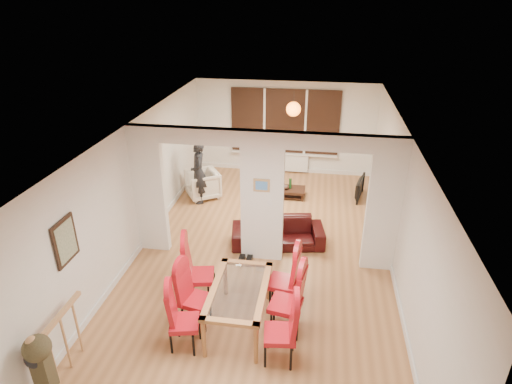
% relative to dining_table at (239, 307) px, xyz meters
% --- Properties ---
extents(floor, '(5.00, 9.00, 0.01)m').
position_rel_dining_table_xyz_m(floor, '(0.08, 1.95, -0.35)').
color(floor, '#A87144').
rests_on(floor, ground).
extents(room_walls, '(5.00, 9.00, 2.60)m').
position_rel_dining_table_xyz_m(room_walls, '(0.08, 1.95, 0.95)').
color(room_walls, silver).
rests_on(room_walls, floor).
extents(divider_wall, '(5.00, 0.18, 2.60)m').
position_rel_dining_table_xyz_m(divider_wall, '(0.08, 1.95, 0.95)').
color(divider_wall, white).
rests_on(divider_wall, floor).
extents(bay_window_blinds, '(3.00, 0.08, 1.80)m').
position_rel_dining_table_xyz_m(bay_window_blinds, '(0.08, 6.39, 1.15)').
color(bay_window_blinds, black).
rests_on(bay_window_blinds, room_walls).
extents(radiator, '(1.40, 0.08, 0.50)m').
position_rel_dining_table_xyz_m(radiator, '(0.08, 6.35, -0.05)').
color(radiator, white).
rests_on(radiator, floor).
extents(pendant_light, '(0.36, 0.36, 0.36)m').
position_rel_dining_table_xyz_m(pendant_light, '(0.38, 5.25, 1.80)').
color(pendant_light, orange).
rests_on(pendant_light, room_walls).
extents(stair_newel, '(0.40, 1.20, 1.10)m').
position_rel_dining_table_xyz_m(stair_newel, '(-2.17, -1.25, 0.20)').
color(stair_newel, tan).
rests_on(stair_newel, floor).
extents(wall_poster, '(0.04, 0.52, 0.67)m').
position_rel_dining_table_xyz_m(wall_poster, '(-2.39, -0.45, 1.25)').
color(wall_poster, gray).
rests_on(wall_poster, room_walls).
extents(pillar_photo, '(0.30, 0.03, 0.25)m').
position_rel_dining_table_xyz_m(pillar_photo, '(0.08, 1.85, 1.25)').
color(pillar_photo, '#4C8CD8').
rests_on(pillar_photo, divider_wall).
extents(dining_table, '(0.85, 1.51, 0.71)m').
position_rel_dining_table_xyz_m(dining_table, '(0.00, 0.00, 0.00)').
color(dining_table, '#A36B3C').
rests_on(dining_table, floor).
extents(dining_chair_la, '(0.50, 0.50, 1.04)m').
position_rel_dining_table_xyz_m(dining_chair_la, '(-0.70, -0.56, 0.16)').
color(dining_chair_la, '#AC111C').
rests_on(dining_chair_la, floor).
extents(dining_chair_lb, '(0.51, 0.51, 1.06)m').
position_rel_dining_table_xyz_m(dining_chair_lb, '(-0.67, -0.06, 0.18)').
color(dining_chair_lb, '#AC111C').
rests_on(dining_chair_lb, floor).
extents(dining_chair_lc, '(0.55, 0.55, 1.16)m').
position_rel_dining_table_xyz_m(dining_chair_lc, '(-0.76, 0.50, 0.23)').
color(dining_chair_lc, '#AC111C').
rests_on(dining_chair_lc, floor).
extents(dining_chair_ra, '(0.48, 0.48, 1.10)m').
position_rel_dining_table_xyz_m(dining_chair_ra, '(0.69, -0.59, 0.19)').
color(dining_chair_ra, '#AC111C').
rests_on(dining_chair_ra, floor).
extents(dining_chair_rb, '(0.54, 0.54, 1.17)m').
position_rel_dining_table_xyz_m(dining_chair_rb, '(0.72, -0.00, 0.23)').
color(dining_chair_rb, '#AC111C').
rests_on(dining_chair_rb, floor).
extents(dining_chair_rc, '(0.51, 0.51, 1.12)m').
position_rel_dining_table_xyz_m(dining_chair_rc, '(0.62, 0.56, 0.21)').
color(dining_chair_rc, '#AC111C').
rests_on(dining_chair_rc, floor).
extents(sofa, '(1.98, 1.05, 0.55)m').
position_rel_dining_table_xyz_m(sofa, '(0.34, 2.46, -0.08)').
color(sofa, black).
rests_on(sofa, floor).
extents(armchair, '(1.05, 1.05, 0.70)m').
position_rel_dining_table_xyz_m(armchair, '(-1.79, 4.40, -0.00)').
color(armchair, beige).
rests_on(armchair, floor).
extents(person, '(0.67, 0.55, 1.58)m').
position_rel_dining_table_xyz_m(person, '(-1.79, 4.13, 0.44)').
color(person, black).
rests_on(person, floor).
extents(television, '(0.92, 0.32, 0.53)m').
position_rel_dining_table_xyz_m(television, '(2.08, 4.99, -0.09)').
color(television, black).
rests_on(television, floor).
extents(coffee_table, '(1.11, 0.74, 0.23)m').
position_rel_dining_table_xyz_m(coffee_table, '(0.27, 4.74, -0.24)').
color(coffee_table, black).
rests_on(coffee_table, floor).
extents(bottle, '(0.07, 0.07, 0.28)m').
position_rel_dining_table_xyz_m(bottle, '(0.40, 4.77, 0.02)').
color(bottle, '#143F19').
rests_on(bottle, coffee_table).
extents(bowl, '(0.23, 0.23, 0.06)m').
position_rel_dining_table_xyz_m(bowl, '(0.26, 4.72, -0.09)').
color(bowl, black).
rests_on(bowl, coffee_table).
extents(shoes, '(0.26, 0.28, 0.11)m').
position_rel_dining_table_xyz_m(shoes, '(-0.21, 1.69, -0.30)').
color(shoes, black).
rests_on(shoes, floor).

